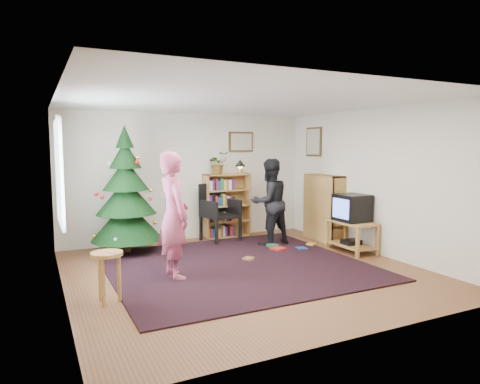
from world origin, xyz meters
name	(u,v)px	position (x,y,z in m)	size (l,w,h in m)	color
floor	(244,271)	(0.00, 0.00, 0.00)	(5.00, 5.00, 0.00)	brown
ceiling	(245,101)	(0.00, 0.00, 2.50)	(5.00, 5.00, 0.00)	white
wall_back	(189,177)	(0.00, 2.50, 1.25)	(5.00, 0.02, 2.50)	silver
wall_front	(363,210)	(0.00, -2.50, 1.25)	(5.00, 0.02, 2.50)	silver
wall_left	(60,196)	(-2.50, 0.00, 1.25)	(0.02, 5.00, 2.50)	silver
wall_right	(374,182)	(2.50, 0.00, 1.25)	(0.02, 5.00, 2.50)	silver
rug	(236,265)	(0.00, 0.30, 0.01)	(3.80, 3.60, 0.02)	black
window_pane	(59,173)	(-2.47, 0.60, 1.50)	(0.04, 1.20, 1.40)	silver
curtain	(59,170)	(-2.43, 1.30, 1.50)	(0.06, 0.35, 1.60)	silver
picture_back	(241,142)	(1.15, 2.48, 1.95)	(0.55, 0.03, 0.42)	#4C3319
picture_right	(314,142)	(2.48, 1.75, 1.95)	(0.03, 0.50, 0.60)	#4C3319
christmas_tree	(126,200)	(-1.35, 1.87, 0.92)	(1.22, 1.22, 2.22)	#3F2816
bookshelf_back	(227,205)	(0.76, 2.34, 0.66)	(0.95, 0.30, 1.30)	#A5783B
bookshelf_right	(323,207)	(2.34, 1.20, 0.66)	(0.30, 0.95, 1.30)	#A5783B
tv_stand	(351,234)	(2.22, 0.23, 0.32)	(0.49, 0.88, 0.55)	#A5783B
crt_tv	(352,208)	(2.22, 0.23, 0.79)	(0.50, 0.54, 0.47)	black
armchair	(218,209)	(0.49, 2.17, 0.61)	(0.73, 0.73, 1.12)	black
stool	(107,264)	(-2.05, -0.50, 0.48)	(0.37, 0.37, 0.62)	#A5783B
person_standing	(174,215)	(-1.04, 0.13, 0.89)	(0.65, 0.43, 1.78)	#AD4564
person_by_chair	(269,202)	(1.18, 1.33, 0.81)	(0.79, 0.62, 1.63)	black
potted_plant	(218,163)	(0.56, 2.34, 1.52)	(0.40, 0.35, 0.44)	gray
table_lamp	(240,164)	(1.06, 2.34, 1.50)	(0.22, 0.22, 0.29)	#A57F33
floor_clutter	(283,249)	(1.18, 0.80, 0.04)	(1.74, 0.80, 0.08)	#A51E19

